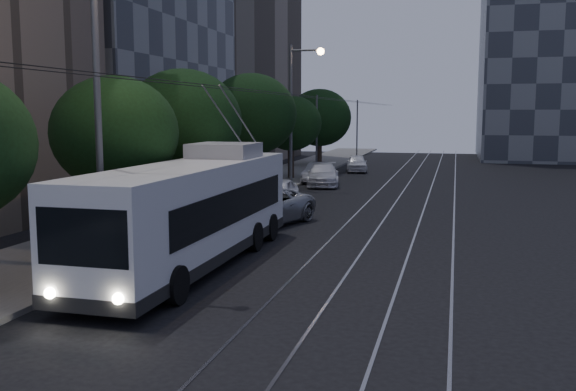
{
  "coord_description": "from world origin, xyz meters",
  "views": [
    {
      "loc": [
        4.69,
        -16.53,
        4.72
      ],
      "look_at": [
        -0.31,
        2.58,
        2.15
      ],
      "focal_mm": 40.0,
      "sensor_mm": 36.0,
      "label": 1
    }
  ],
  "objects_px": {
    "car_white_c": "(318,173)",
    "car_white_a": "(277,193)",
    "streetlamp_far": "(297,102)",
    "car_white_d": "(357,163)",
    "streetlamp_near": "(109,37)",
    "trolleybus": "(193,211)",
    "pickup_silver": "(259,207)",
    "car_white_b": "(323,175)"
  },
  "relations": [
    {
      "from": "pickup_silver",
      "to": "car_white_b",
      "type": "bearing_deg",
      "value": 108.94
    },
    {
      "from": "car_white_d",
      "to": "car_white_b",
      "type": "bearing_deg",
      "value": -102.9
    },
    {
      "from": "trolleybus",
      "to": "streetlamp_near",
      "type": "xyz_separation_m",
      "value": [
        -1.7,
        -1.72,
        5.13
      ]
    },
    {
      "from": "trolleybus",
      "to": "pickup_silver",
      "type": "xyz_separation_m",
      "value": [
        -0.11,
        7.15,
        -0.9
      ]
    },
    {
      "from": "car_white_a",
      "to": "streetlamp_near",
      "type": "height_order",
      "value": "streetlamp_near"
    },
    {
      "from": "car_white_a",
      "to": "streetlamp_near",
      "type": "xyz_separation_m",
      "value": [
        -0.92,
        -14.12,
        6.09
      ]
    },
    {
      "from": "car_white_a",
      "to": "car_white_c",
      "type": "height_order",
      "value": "car_white_a"
    },
    {
      "from": "streetlamp_near",
      "to": "streetlamp_far",
      "type": "distance_m",
      "value": 22.11
    },
    {
      "from": "streetlamp_near",
      "to": "car_white_a",
      "type": "bearing_deg",
      "value": 86.28
    },
    {
      "from": "car_white_a",
      "to": "streetlamp_near",
      "type": "bearing_deg",
      "value": -97.92
    },
    {
      "from": "car_white_a",
      "to": "pickup_silver",
      "type": "bearing_deg",
      "value": -86.96
    },
    {
      "from": "car_white_c",
      "to": "streetlamp_far",
      "type": "relative_size",
      "value": 0.45
    },
    {
      "from": "car_white_c",
      "to": "pickup_silver",
      "type": "bearing_deg",
      "value": -83.16
    },
    {
      "from": "car_white_b",
      "to": "streetlamp_near",
      "type": "bearing_deg",
      "value": -103.5
    },
    {
      "from": "car_white_b",
      "to": "car_white_c",
      "type": "xyz_separation_m",
      "value": [
        -0.72,
        1.94,
        -0.06
      ]
    },
    {
      "from": "streetlamp_near",
      "to": "trolleybus",
      "type": "bearing_deg",
      "value": 45.31
    },
    {
      "from": "car_white_c",
      "to": "car_white_a",
      "type": "bearing_deg",
      "value": -84.71
    },
    {
      "from": "car_white_b",
      "to": "car_white_d",
      "type": "relative_size",
      "value": 1.23
    },
    {
      "from": "car_white_b",
      "to": "pickup_silver",
      "type": "bearing_deg",
      "value": -99.19
    },
    {
      "from": "trolleybus",
      "to": "car_white_c",
      "type": "bearing_deg",
      "value": 93.2
    },
    {
      "from": "streetlamp_near",
      "to": "streetlamp_far",
      "type": "xyz_separation_m",
      "value": [
        -0.04,
        22.06,
        -1.45
      ]
    },
    {
      "from": "car_white_b",
      "to": "streetlamp_far",
      "type": "relative_size",
      "value": 0.56
    },
    {
      "from": "pickup_silver",
      "to": "car_white_a",
      "type": "bearing_deg",
      "value": 114.69
    },
    {
      "from": "car_white_b",
      "to": "car_white_a",
      "type": "bearing_deg",
      "value": -102.23
    },
    {
      "from": "trolleybus",
      "to": "car_white_a",
      "type": "bearing_deg",
      "value": 93.91
    },
    {
      "from": "pickup_silver",
      "to": "car_white_b",
      "type": "distance_m",
      "value": 15.26
    },
    {
      "from": "trolleybus",
      "to": "car_white_b",
      "type": "height_order",
      "value": "trolleybus"
    },
    {
      "from": "pickup_silver",
      "to": "car_white_c",
      "type": "bearing_deg",
      "value": 111.17
    },
    {
      "from": "car_white_d",
      "to": "streetlamp_far",
      "type": "distance_m",
      "value": 13.43
    },
    {
      "from": "trolleybus",
      "to": "car_white_d",
      "type": "relative_size",
      "value": 3.09
    },
    {
      "from": "streetlamp_far",
      "to": "car_white_a",
      "type": "bearing_deg",
      "value": -83.15
    },
    {
      "from": "car_white_c",
      "to": "streetlamp_far",
      "type": "xyz_separation_m",
      "value": [
        -0.5,
        -4.0,
        4.71
      ]
    },
    {
      "from": "pickup_silver",
      "to": "streetlamp_far",
      "type": "distance_m",
      "value": 14.06
    },
    {
      "from": "car_white_c",
      "to": "streetlamp_near",
      "type": "bearing_deg",
      "value": -87.91
    },
    {
      "from": "car_white_b",
      "to": "car_white_d",
      "type": "height_order",
      "value": "car_white_b"
    },
    {
      "from": "trolleybus",
      "to": "pickup_silver",
      "type": "bearing_deg",
      "value": 91.21
    },
    {
      "from": "pickup_silver",
      "to": "car_white_c",
      "type": "height_order",
      "value": "pickup_silver"
    },
    {
      "from": "car_white_a",
      "to": "streetlamp_far",
      "type": "xyz_separation_m",
      "value": [
        -0.95,
        7.94,
        4.64
      ]
    },
    {
      "from": "car_white_c",
      "to": "streetlamp_near",
      "type": "distance_m",
      "value": 26.78
    },
    {
      "from": "car_white_a",
      "to": "car_white_d",
      "type": "bearing_deg",
      "value": 83.25
    },
    {
      "from": "car_white_d",
      "to": "streetlamp_far",
      "type": "bearing_deg",
      "value": -107.89
    },
    {
      "from": "pickup_silver",
      "to": "streetlamp_near",
      "type": "distance_m",
      "value": 10.84
    }
  ]
}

